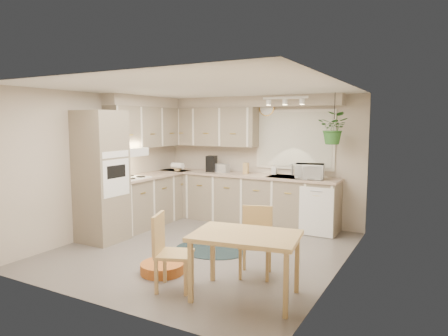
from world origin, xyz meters
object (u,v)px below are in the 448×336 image
(chair_back, at_px, (256,242))
(dining_table, at_px, (245,266))
(chair_left, at_px, (174,252))
(braided_rug, at_px, (210,250))
(pet_bed, at_px, (162,268))
(microwave, at_px, (310,170))

(chair_back, bearing_deg, dining_table, 87.26)
(dining_table, relative_size, chair_back, 1.33)
(chair_left, bearing_deg, braided_rug, 173.55)
(chair_left, xyz_separation_m, pet_bed, (-0.43, 0.32, -0.37))
(chair_back, relative_size, microwave, 1.78)
(braided_rug, height_order, microwave, microwave)
(pet_bed, bearing_deg, dining_table, -6.36)
(dining_table, height_order, chair_back, chair_back)
(chair_left, bearing_deg, dining_table, 82.09)
(chair_back, height_order, microwave, microwave)
(dining_table, bearing_deg, chair_left, -167.09)
(pet_bed, relative_size, microwave, 1.16)
(dining_table, relative_size, braided_rug, 1.01)
(microwave, bearing_deg, pet_bed, -123.83)
(chair_back, bearing_deg, chair_left, 34.03)
(chair_back, bearing_deg, microwave, -106.89)
(dining_table, distance_m, pet_bed, 1.28)
(chair_left, distance_m, pet_bed, 0.65)
(braided_rug, bearing_deg, chair_back, -30.64)
(dining_table, relative_size, chair_left, 1.30)
(dining_table, xyz_separation_m, pet_bed, (-1.24, 0.14, -0.29))
(chair_left, relative_size, pet_bed, 1.57)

